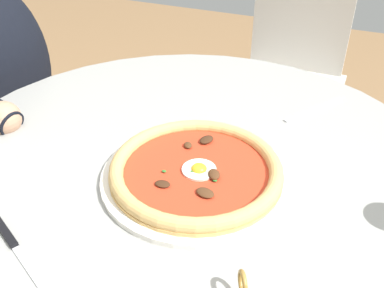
{
  "coord_description": "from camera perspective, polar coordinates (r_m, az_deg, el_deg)",
  "views": [
    {
      "loc": [
        0.26,
        -0.59,
        1.2
      ],
      "look_at": [
        -0.0,
        0.04,
        0.73
      ],
      "focal_mm": 40.96,
      "sensor_mm": 36.0,
      "label": 1
    }
  ],
  "objects": [
    {
      "name": "cafe_chair_spare_near",
      "position": [
        1.69,
        12.79,
        10.49
      ],
      "size": [
        0.4,
        0.41,
        0.9
      ],
      "color": "beige",
      "rests_on": "ground"
    },
    {
      "name": "steak_knife",
      "position": [
        0.68,
        -22.15,
        -12.13
      ],
      "size": [
        0.2,
        0.11,
        0.01
      ],
      "color": "silver",
      "rests_on": "dining_table"
    },
    {
      "name": "dining_table",
      "position": [
        0.9,
        -0.71,
        -10.07
      ],
      "size": [
        0.96,
        0.96,
        0.73
      ],
      "color": "#999993",
      "rests_on": "ground"
    },
    {
      "name": "pizza_on_plate",
      "position": [
        0.74,
        0.53,
        -3.57
      ],
      "size": [
        0.32,
        0.32,
        0.03
      ],
      "color": "white",
      "rests_on": "dining_table"
    },
    {
      "name": "diner_person",
      "position": [
        1.36,
        -23.47,
        0.8
      ],
      "size": [
        0.48,
        0.45,
        1.14
      ],
      "color": "#282833",
      "rests_on": "ground"
    },
    {
      "name": "fork_utensil",
      "position": [
        0.98,
        15.62,
        4.36
      ],
      "size": [
        0.1,
        0.15,
        0.0
      ],
      "color": "#BCBCC1",
      "rests_on": "dining_table"
    }
  ]
}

